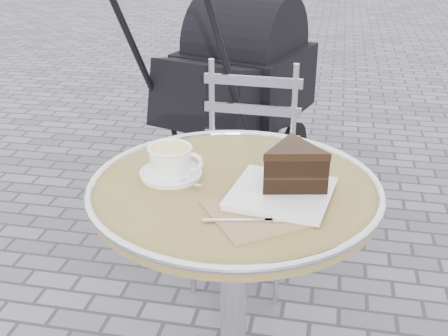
% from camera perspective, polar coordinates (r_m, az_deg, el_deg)
% --- Properties ---
extents(cafe_table, '(0.72, 0.72, 0.74)m').
position_cam_1_polar(cafe_table, '(1.45, 1.03, -7.55)').
color(cafe_table, silver).
rests_on(cafe_table, ground).
extents(cappuccino_set, '(0.17, 0.15, 0.08)m').
position_cam_1_polar(cappuccino_set, '(1.41, -5.37, 0.48)').
color(cappuccino_set, white).
rests_on(cappuccino_set, cafe_table).
extents(cake_plate_set, '(0.32, 0.36, 0.12)m').
position_cam_1_polar(cake_plate_set, '(1.31, 6.77, -0.53)').
color(cake_plate_set, '#967052').
rests_on(cake_plate_set, cafe_table).
extents(bistro_chair, '(0.38, 0.38, 0.83)m').
position_cam_1_polar(bistro_chair, '(2.14, 2.47, 2.05)').
color(bistro_chair, silver).
rests_on(bistro_chair, ground).
extents(baby_stroller, '(0.78, 1.17, 1.12)m').
position_cam_1_polar(baby_stroller, '(2.80, 1.04, 7.54)').
color(baby_stroller, black).
rests_on(baby_stroller, ground).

